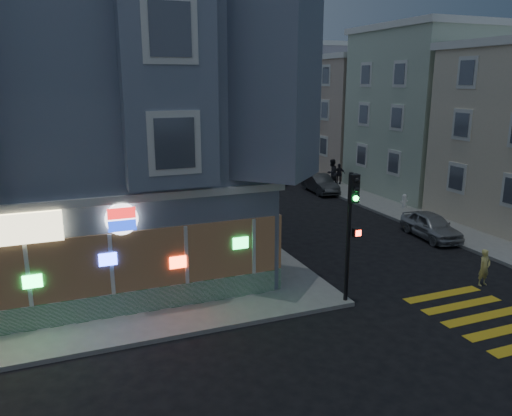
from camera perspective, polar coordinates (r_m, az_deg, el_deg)
ground at (r=14.97m, az=5.40°, el=-16.00°), size 120.00×120.00×0.00m
sidewalk_ne at (r=45.65m, az=18.29°, el=4.18°), size 24.00×42.00×0.15m
corner_building at (r=22.51m, az=-21.81°, el=8.92°), size 14.60×14.60×11.40m
row_house_b at (r=37.53m, az=21.60°, el=10.06°), size 12.00×8.60×10.50m
row_house_c at (r=44.58m, az=13.57°, el=10.21°), size 12.00×8.60×9.00m
row_house_d at (r=52.17m, az=7.86°, el=11.83°), size 12.00×8.60×10.50m
utility_pole at (r=39.86m, az=5.40°, el=10.31°), size 2.20×0.30×9.00m
street_tree_near at (r=45.42m, az=2.13°, el=9.75°), size 3.00×3.00×5.30m
street_tree_far at (r=52.83m, az=-1.41°, el=10.40°), size 3.00×3.00×5.30m
running_child at (r=20.83m, az=24.65°, el=-6.20°), size 0.54×0.37×1.42m
pedestrian_a at (r=36.48m, az=8.66°, el=4.02°), size 1.16×1.05×1.94m
pedestrian_b at (r=37.27m, az=9.48°, el=3.86°), size 0.96×0.62×1.51m
parked_car_a at (r=26.03m, az=19.38°, el=-1.91°), size 1.88×3.86×1.27m
parked_car_b at (r=34.89m, az=7.34°, el=2.77°), size 1.59×3.90×1.26m
parked_car_c at (r=38.63m, az=1.04°, el=4.17°), size 2.20×5.12×1.47m
parked_car_d at (r=44.15m, az=0.91°, el=5.39°), size 2.46×5.07×1.39m
traffic_signal at (r=16.82m, az=10.87°, el=-0.94°), size 0.53×0.50×4.50m
fire_hydrant at (r=31.22m, az=16.59°, el=0.84°), size 0.48×0.28×0.83m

